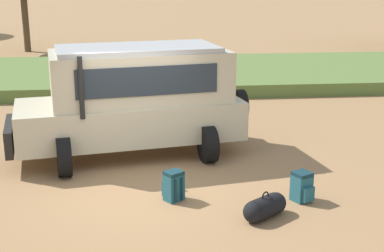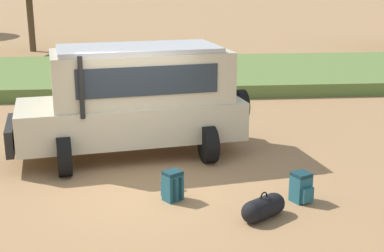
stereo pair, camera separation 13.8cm
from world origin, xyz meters
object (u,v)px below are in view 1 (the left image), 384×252
(safari_vehicle, at_px, (134,98))
(duffel_bag_low_black_case, at_px, (265,207))
(backpack_beside_front_wheel, at_px, (173,186))
(backpack_cluster_center, at_px, (302,187))

(safari_vehicle, bearing_deg, duffel_bag_low_black_case, -58.86)
(backpack_beside_front_wheel, xyz_separation_m, duffel_bag_low_black_case, (1.47, -0.89, -0.08))
(safari_vehicle, xyz_separation_m, duffel_bag_low_black_case, (2.15, -3.55, -1.11))
(backpack_beside_front_wheel, xyz_separation_m, backpack_cluster_center, (2.30, -0.27, -0.01))
(safari_vehicle, bearing_deg, backpack_cluster_center, -44.68)
(safari_vehicle, height_order, backpack_cluster_center, safari_vehicle)
(safari_vehicle, xyz_separation_m, backpack_beside_front_wheel, (0.67, -2.66, -1.03))
(backpack_beside_front_wheel, distance_m, backpack_cluster_center, 2.31)
(backpack_beside_front_wheel, distance_m, duffel_bag_low_black_case, 1.72)
(safari_vehicle, height_order, backpack_beside_front_wheel, safari_vehicle)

